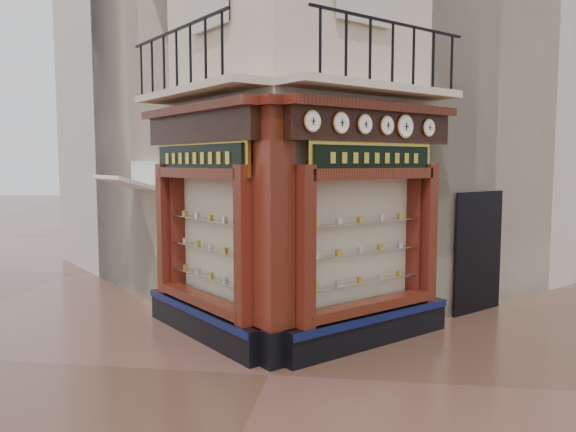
% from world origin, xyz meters
% --- Properties ---
extents(ground, '(80.00, 80.00, 0.00)m').
position_xyz_m(ground, '(0.00, 0.00, 0.00)').
color(ground, '#503225').
rests_on(ground, ground).
extents(main_building, '(11.31, 11.31, 12.00)m').
position_xyz_m(main_building, '(0.00, 6.16, 6.00)').
color(main_building, beige).
rests_on(main_building, ground).
extents(neighbour_left, '(11.31, 11.31, 11.00)m').
position_xyz_m(neighbour_left, '(-2.47, 8.63, 5.50)').
color(neighbour_left, beige).
rests_on(neighbour_left, ground).
extents(neighbour_right, '(11.31, 11.31, 11.00)m').
position_xyz_m(neighbour_right, '(2.47, 8.63, 5.50)').
color(neighbour_right, beige).
rests_on(neighbour_right, ground).
extents(shopfront_left, '(2.86, 2.86, 3.98)m').
position_xyz_m(shopfront_left, '(-1.41, 1.57, 1.98)').
color(shopfront_left, black).
rests_on(shopfront_left, ground).
extents(shopfront_right, '(2.86, 2.86, 3.98)m').
position_xyz_m(shopfront_right, '(1.41, 1.57, 1.98)').
color(shopfront_right, black).
rests_on(shopfront_right, ground).
extents(corner_pilaster, '(0.85, 0.85, 3.98)m').
position_xyz_m(corner_pilaster, '(0.00, 0.50, 1.95)').
color(corner_pilaster, black).
rests_on(corner_pilaster, ground).
extents(balcony, '(5.94, 2.97, 1.03)m').
position_xyz_m(balcony, '(0.00, 1.49, 4.22)').
color(balcony, beige).
rests_on(balcony, ground).
extents(clock_a, '(0.26, 0.26, 0.32)m').
position_xyz_m(clock_a, '(0.56, 0.46, 3.62)').
color(clock_a, '#B2743B').
rests_on(clock_a, ground).
extents(clock_b, '(0.27, 0.27, 0.33)m').
position_xyz_m(clock_b, '(0.95, 0.85, 3.62)').
color(clock_b, '#B2743B').
rests_on(clock_b, ground).
extents(clock_c, '(0.26, 0.26, 0.31)m').
position_xyz_m(clock_c, '(1.31, 1.20, 3.62)').
color(clock_c, '#B2743B').
rests_on(clock_c, ground).
extents(clock_d, '(0.25, 0.25, 0.31)m').
position_xyz_m(clock_d, '(1.66, 1.55, 3.62)').
color(clock_d, '#B2743B').
rests_on(clock_d, ground).
extents(clock_e, '(0.31, 0.31, 0.39)m').
position_xyz_m(clock_e, '(1.96, 1.86, 3.62)').
color(clock_e, '#B2743B').
rests_on(clock_e, ground).
extents(clock_f, '(0.25, 0.25, 0.31)m').
position_xyz_m(clock_f, '(2.39, 2.28, 3.62)').
color(clock_f, '#B2743B').
rests_on(clock_f, ground).
extents(awning, '(1.69, 1.69, 0.33)m').
position_xyz_m(awning, '(-3.60, 3.39, 0.00)').
color(awning, silver).
rests_on(awning, ground).
extents(signboard_left, '(2.23, 2.23, 0.60)m').
position_xyz_m(signboard_left, '(-1.46, 1.51, 3.10)').
color(signboard_left, gold).
rests_on(signboard_left, ground).
extents(signboard_right, '(1.97, 1.97, 0.53)m').
position_xyz_m(signboard_right, '(1.46, 1.51, 3.10)').
color(signboard_right, gold).
rests_on(signboard_right, ground).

